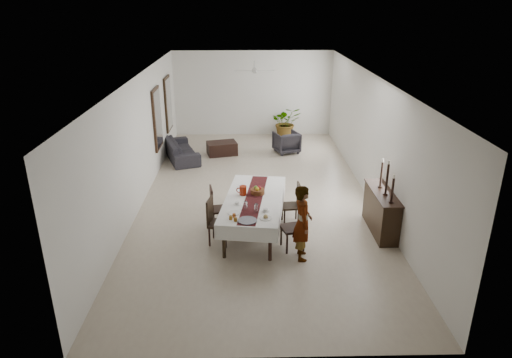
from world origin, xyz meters
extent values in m
cube|color=#C2B39A|center=(0.00, 0.00, 0.00)|extent=(6.00, 12.00, 0.00)
cube|color=white|center=(0.00, 0.00, 3.20)|extent=(6.00, 12.00, 0.02)
cube|color=white|center=(0.00, 6.00, 1.60)|extent=(6.00, 0.02, 3.20)
cube|color=white|center=(0.00, -6.00, 1.60)|extent=(6.00, 0.02, 3.20)
cube|color=white|center=(-3.00, 0.00, 1.60)|extent=(0.02, 12.00, 3.20)
cube|color=white|center=(3.00, 0.00, 1.60)|extent=(0.02, 12.00, 3.20)
cube|color=black|center=(-0.11, -2.00, 0.78)|extent=(1.42, 2.71, 0.05)
cylinder|color=black|center=(-0.75, -3.15, 0.38)|extent=(0.08, 0.08, 0.75)
cylinder|color=black|center=(0.19, -3.28, 0.38)|extent=(0.08, 0.08, 0.75)
cylinder|color=black|center=(-0.42, -0.72, 0.38)|extent=(0.08, 0.08, 0.75)
cylinder|color=black|center=(0.52, -0.85, 0.38)|extent=(0.08, 0.08, 0.75)
cube|color=white|center=(-0.11, -2.00, 0.81)|extent=(1.64, 2.93, 0.01)
cube|color=white|center=(-0.74, -1.92, 0.66)|extent=(0.39, 2.76, 0.32)
cube|color=white|center=(0.51, -2.09, 0.66)|extent=(0.39, 2.76, 0.32)
cube|color=white|center=(-0.30, -3.37, 0.66)|extent=(1.26, 0.18, 0.32)
cube|color=silver|center=(0.08, -0.63, 0.66)|extent=(1.26, 0.18, 0.32)
cube|color=#511719|center=(-0.11, -2.00, 0.82)|extent=(0.74, 2.72, 0.00)
cylinder|color=#97220B|center=(-0.36, -1.80, 0.93)|extent=(0.18, 0.18, 0.22)
torus|color=#991D0B|center=(-0.45, -1.79, 0.93)|extent=(0.13, 0.04, 0.13)
cylinder|color=white|center=(-0.08, -2.71, 0.91)|extent=(0.08, 0.08, 0.18)
cylinder|color=white|center=(-0.30, -2.57, 0.91)|extent=(0.08, 0.08, 0.18)
cylinder|color=white|center=(0.12, -2.69, 0.85)|extent=(0.10, 0.10, 0.06)
cylinder|color=silver|center=(0.12, -2.69, 0.83)|extent=(0.16, 0.16, 0.01)
cylinder|color=white|center=(-0.48, -2.33, 0.85)|extent=(0.10, 0.10, 0.06)
cylinder|color=white|center=(-0.48, -2.33, 0.83)|extent=(0.16, 0.16, 0.01)
cylinder|color=silver|center=(0.11, -3.01, 0.83)|extent=(0.26, 0.26, 0.02)
sphere|color=tan|center=(0.11, -3.01, 0.86)|extent=(0.10, 0.10, 0.10)
cylinder|color=white|center=(-0.54, -2.76, 0.83)|extent=(0.26, 0.26, 0.02)
cylinder|color=white|center=(-0.37, -1.37, 0.83)|extent=(0.26, 0.26, 0.02)
cylinder|color=#3E3E43|center=(-0.26, -3.12, 0.83)|extent=(0.39, 0.39, 0.02)
cylinder|color=brown|center=(-0.50, -3.12, 0.86)|extent=(0.07, 0.07, 0.08)
cylinder|color=brown|center=(-0.60, -3.04, 0.86)|extent=(0.07, 0.07, 0.08)
cylinder|color=#914315|center=(-0.53, -2.94, 0.86)|extent=(0.07, 0.07, 0.08)
cylinder|color=brown|center=(-0.02, -1.74, 0.87)|extent=(0.32, 0.32, 0.11)
sphere|color=maroon|center=(0.01, -1.72, 0.96)|extent=(0.10, 0.10, 0.10)
sphere|color=#528929|center=(-0.06, -1.70, 0.96)|extent=(0.09, 0.09, 0.09)
sphere|color=yellow|center=(-0.03, -1.79, 0.96)|extent=(0.09, 0.09, 0.09)
cube|color=black|center=(0.69, -2.80, 0.48)|extent=(0.56, 0.56, 0.05)
cylinder|color=black|center=(0.92, -2.93, 0.23)|extent=(0.06, 0.06, 0.45)
cylinder|color=black|center=(0.83, -2.57, 0.23)|extent=(0.06, 0.06, 0.45)
cylinder|color=black|center=(0.56, -3.03, 0.23)|extent=(0.06, 0.06, 0.45)
cylinder|color=black|center=(0.47, -2.67, 0.23)|extent=(0.06, 0.06, 0.45)
cube|color=black|center=(0.90, -2.75, 0.79)|extent=(0.16, 0.45, 0.58)
cube|color=black|center=(0.76, -1.61, 0.44)|extent=(0.45, 0.45, 0.05)
cylinder|color=black|center=(0.95, -1.77, 0.21)|extent=(0.04, 0.04, 0.41)
cylinder|color=black|center=(0.92, -1.43, 0.21)|extent=(0.04, 0.04, 0.41)
cylinder|color=black|center=(0.61, -1.80, 0.21)|extent=(0.04, 0.04, 0.41)
cylinder|color=black|center=(0.58, -1.46, 0.21)|extent=(0.04, 0.04, 0.41)
cube|color=black|center=(0.95, -1.60, 0.72)|extent=(0.07, 0.42, 0.53)
cube|color=black|center=(-0.87, -2.54, 0.46)|extent=(0.52, 0.52, 0.05)
cylinder|color=black|center=(-1.02, -2.32, 0.22)|extent=(0.05, 0.05, 0.44)
cylinder|color=black|center=(-1.08, -2.68, 0.22)|extent=(0.05, 0.05, 0.44)
cylinder|color=black|center=(-0.66, -2.39, 0.22)|extent=(0.05, 0.05, 0.44)
cylinder|color=black|center=(-0.73, -2.75, 0.22)|extent=(0.05, 0.05, 0.44)
cube|color=black|center=(-1.07, -2.50, 0.76)|extent=(0.12, 0.44, 0.56)
cube|color=black|center=(-0.89, -1.76, 0.44)|extent=(0.49, 0.49, 0.05)
cylinder|color=black|center=(-1.09, -1.62, 0.21)|extent=(0.05, 0.05, 0.42)
cylinder|color=black|center=(-1.03, -1.96, 0.21)|extent=(0.05, 0.05, 0.42)
cylinder|color=black|center=(-0.75, -1.56, 0.21)|extent=(0.05, 0.05, 0.42)
cylinder|color=black|center=(-0.69, -1.90, 0.21)|extent=(0.05, 0.05, 0.42)
cube|color=black|center=(-1.08, -1.79, 0.73)|extent=(0.11, 0.42, 0.54)
imported|color=gray|center=(0.85, -3.18, 0.80)|extent=(0.39, 0.59, 1.60)
cube|color=black|center=(2.78, -2.06, 0.47)|extent=(0.42, 1.57, 0.94)
cube|color=black|center=(2.78, -2.06, 0.96)|extent=(0.46, 1.64, 0.03)
cylinder|color=black|center=(2.78, -2.64, 0.99)|extent=(0.10, 0.10, 0.03)
cylinder|color=black|center=(2.78, -2.64, 1.27)|extent=(0.05, 0.05, 0.52)
cylinder|color=silver|center=(2.78, -2.64, 1.57)|extent=(0.04, 0.04, 0.08)
cylinder|color=black|center=(2.78, -2.22, 0.99)|extent=(0.10, 0.10, 0.03)
cylinder|color=black|center=(2.78, -2.22, 1.35)|extent=(0.05, 0.05, 0.68)
cylinder|color=white|center=(2.78, -2.22, 1.73)|extent=(0.04, 0.04, 0.08)
cylinder|color=black|center=(2.78, -1.80, 0.99)|extent=(0.10, 0.10, 0.03)
cylinder|color=black|center=(2.78, -1.80, 1.29)|extent=(0.05, 0.05, 0.58)
cylinder|color=white|center=(2.78, -1.80, 1.62)|extent=(0.04, 0.04, 0.08)
imported|color=#2D2A2F|center=(-2.44, 3.13, 0.32)|extent=(1.51, 2.32, 0.63)
imported|color=#2D292F|center=(1.12, 3.71, 0.36)|extent=(1.00, 1.01, 0.73)
cube|color=black|center=(-1.10, 3.53, 0.22)|extent=(1.11, 0.87, 0.44)
imported|color=#274E1F|center=(1.25, 5.50, 0.60)|extent=(1.18, 1.05, 1.21)
cube|color=black|center=(-2.96, 2.20, 1.60)|extent=(0.06, 1.05, 1.85)
cube|color=silver|center=(-2.92, 2.20, 1.60)|extent=(0.01, 0.90, 1.70)
cube|color=black|center=(-2.96, 4.30, 1.60)|extent=(0.06, 1.05, 1.85)
cube|color=white|center=(-2.92, 4.30, 1.60)|extent=(0.01, 0.90, 1.70)
cylinder|color=silver|center=(0.00, 3.00, 3.10)|extent=(0.04, 0.04, 0.20)
cylinder|color=silver|center=(0.00, 3.00, 2.90)|extent=(0.16, 0.16, 0.08)
cube|color=silver|center=(0.00, 3.35, 2.90)|extent=(0.10, 0.55, 0.01)
cube|color=white|center=(0.00, 2.65, 2.90)|extent=(0.10, 0.55, 0.01)
cube|color=white|center=(0.35, 3.00, 2.90)|extent=(0.55, 0.10, 0.01)
cube|color=silver|center=(-0.35, 3.00, 2.90)|extent=(0.55, 0.10, 0.01)
camera|label=1|loc=(-0.28, -11.34, 5.01)|focal=32.00mm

